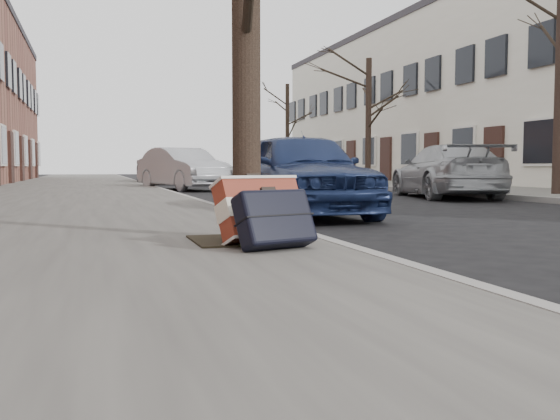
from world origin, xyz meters
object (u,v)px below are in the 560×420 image
object	(u,v)px
suitcase_red	(261,210)
car_near_mid	(183,169)
suitcase_navy	(275,218)
car_near_front	(300,173)

from	to	relation	value
suitcase_red	car_near_mid	xyz separation A→B (m)	(1.50, 15.11, 0.28)
suitcase_red	suitcase_navy	size ratio (longest dim) A/B	1.18
car_near_mid	suitcase_red	bearing A→B (deg)	-114.25
suitcase_navy	suitcase_red	bearing A→B (deg)	72.74
car_near_front	car_near_mid	world-z (taller)	car_near_mid
suitcase_navy	car_near_front	xyz separation A→B (m)	(1.72, 4.47, 0.30)
car_near_front	suitcase_navy	bearing A→B (deg)	-110.49
suitcase_red	car_near_front	xyz separation A→B (m)	(1.73, 4.08, 0.26)
suitcase_red	car_near_mid	distance (m)	15.19
suitcase_red	car_near_mid	bearing A→B (deg)	66.42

